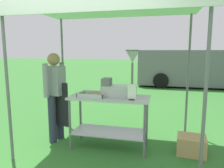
{
  "coord_description": "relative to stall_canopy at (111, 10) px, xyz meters",
  "views": [
    {
      "loc": [
        1.12,
        -2.48,
        1.64
      ],
      "look_at": [
        0.28,
        1.05,
        1.08
      ],
      "focal_mm": 33.85,
      "sensor_mm": 36.0,
      "label": 1
    }
  ],
  "objects": [
    {
      "name": "ground_plane",
      "position": [
        -0.28,
        5.05,
        -2.29
      ],
      "size": [
        70.0,
        70.0,
        0.0
      ],
      "primitive_type": "plane",
      "color": "#33702D"
    },
    {
      "name": "stall_canopy",
      "position": [
        0.0,
        0.0,
        0.0
      ],
      "size": [
        2.89,
        1.98,
        2.39
      ],
      "color": "slate",
      "rests_on": "ground"
    },
    {
      "name": "donut_cart",
      "position": [
        -0.0,
        -0.1,
        -1.64
      ],
      "size": [
        1.33,
        0.57,
        0.9
      ],
      "color": "#B7B7BC",
      "rests_on": "ground"
    },
    {
      "name": "donut_tray",
      "position": [
        -0.26,
        -0.18,
        -1.37
      ],
      "size": [
        0.44,
        0.33,
        0.07
      ],
      "color": "#B7B7BC",
      "rests_on": "donut_cart"
    },
    {
      "name": "donut_fryer",
      "position": [
        0.19,
        -0.05,
        -1.16
      ],
      "size": [
        0.61,
        0.28,
        0.77
      ],
      "color": "#B7B7BC",
      "rests_on": "donut_cart"
    },
    {
      "name": "menu_sign",
      "position": [
        0.4,
        -0.27,
        -1.29
      ],
      "size": [
        0.13,
        0.05,
        0.25
      ],
      "color": "black",
      "rests_on": "donut_cart"
    },
    {
      "name": "vendor",
      "position": [
        -1.03,
        -0.02,
        -1.39
      ],
      "size": [
        0.47,
        0.54,
        1.61
      ],
      "color": "#2D3347",
      "rests_on": "ground"
    },
    {
      "name": "supply_crate",
      "position": [
        1.34,
        -0.01,
        -2.14
      ],
      "size": [
        0.48,
        0.41,
        0.29
      ],
      "color": "tan",
      "rests_on": "ground"
    },
    {
      "name": "van_grey",
      "position": [
        2.55,
        7.1,
        -1.41
      ],
      "size": [
        5.58,
        2.19,
        1.69
      ],
      "color": "slate",
      "rests_on": "ground"
    }
  ]
}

